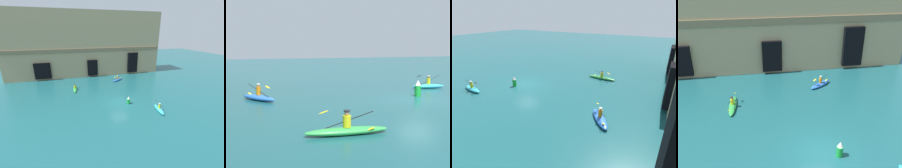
% 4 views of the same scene
% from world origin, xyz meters
% --- Properties ---
extents(ground_plane, '(120.00, 120.00, 0.00)m').
position_xyz_m(ground_plane, '(0.00, 0.00, 0.00)').
color(ground_plane, '#195156').
extents(kayak_cyan, '(1.05, 2.88, 1.18)m').
position_xyz_m(kayak_cyan, '(4.43, -3.77, 0.23)').
color(kayak_cyan, '#33B2C6').
rests_on(kayak_cyan, ground).
extents(kayak_blue, '(2.87, 2.37, 1.12)m').
position_xyz_m(kayak_blue, '(2.96, 10.27, 0.23)').
color(kayak_blue, blue).
rests_on(kayak_blue, ground).
extents(kayak_green, '(0.86, 3.63, 1.06)m').
position_xyz_m(kayak_green, '(-6.28, 7.24, 0.21)').
color(kayak_green, green).
rests_on(kayak_green, ground).
extents(marker_buoy, '(0.45, 0.45, 1.18)m').
position_xyz_m(marker_buoy, '(1.15, -0.71, 0.55)').
color(marker_buoy, green).
rests_on(marker_buoy, ground).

